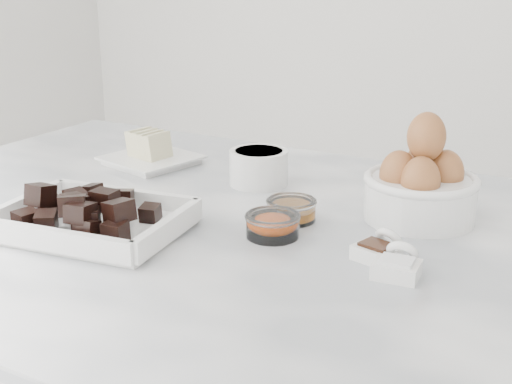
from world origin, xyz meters
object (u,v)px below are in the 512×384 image
chocolate_dish (93,214)px  vanilla_spoon (380,249)px  sugar_ramekin (259,166)px  egg_bowl (421,185)px  honey_bowl (291,209)px  salt_spoon (398,265)px  zest_bowl (273,224)px  butter_plate (150,153)px

chocolate_dish → vanilla_spoon: (0.36, 0.10, -0.01)m
sugar_ramekin → egg_bowl: (0.27, -0.03, 0.02)m
egg_bowl → honey_bowl: (-0.15, -0.09, -0.03)m
sugar_ramekin → salt_spoon: bearing=-35.7°
zest_bowl → egg_bowl: bearing=47.3°
zest_bowl → vanilla_spoon: bearing=0.1°
chocolate_dish → honey_bowl: chocolate_dish is taller
chocolate_dish → zest_bowl: bearing=25.5°
sugar_ramekin → egg_bowl: bearing=-6.0°
honey_bowl → vanilla_spoon: (0.15, -0.07, -0.00)m
egg_bowl → salt_spoon: egg_bowl is taller
butter_plate → egg_bowl: (0.49, -0.04, 0.03)m
zest_bowl → salt_spoon: (0.18, -0.03, -0.00)m
chocolate_dish → sugar_ramekin: size_ratio=2.78×
butter_plate → sugar_ramekin: 0.22m
chocolate_dish → egg_bowl: bearing=35.8°
vanilla_spoon → salt_spoon: bearing=-44.5°
butter_plate → sugar_ramekin: size_ratio=1.80×
butter_plate → egg_bowl: bearing=-4.2°
sugar_ramekin → zest_bowl: sugar_ramekin is taller
chocolate_dish → honey_bowl: 0.26m
sugar_ramekin → salt_spoon: (0.30, -0.22, -0.02)m
egg_bowl → zest_bowl: 0.21m
sugar_ramekin → butter_plate: bearing=178.1°
honey_bowl → zest_bowl: bearing=-84.6°
honey_bowl → salt_spoon: size_ratio=1.07×
sugar_ramekin → salt_spoon: sugar_ramekin is taller
zest_bowl → vanilla_spoon: 0.14m
egg_bowl → sugar_ramekin: bearing=174.0°
vanilla_spoon → chocolate_dish: bearing=-164.1°
chocolate_dish → zest_bowl: size_ratio=3.56×
butter_plate → zest_bowl: butter_plate is taller
salt_spoon → honey_bowl: bearing=152.0°
chocolate_dish → sugar_ramekin: chocolate_dish is taller
zest_bowl → vanilla_spoon: (0.14, 0.00, -0.00)m
vanilla_spoon → salt_spoon: size_ratio=1.06×
butter_plate → vanilla_spoon: (0.49, -0.19, -0.01)m
chocolate_dish → sugar_ramekin: 0.30m
honey_bowl → chocolate_dish: bearing=-141.0°
chocolate_dish → vanilla_spoon: bearing=15.9°
chocolate_dish → salt_spoon: chocolate_dish is taller
butter_plate → vanilla_spoon: size_ratio=2.39×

